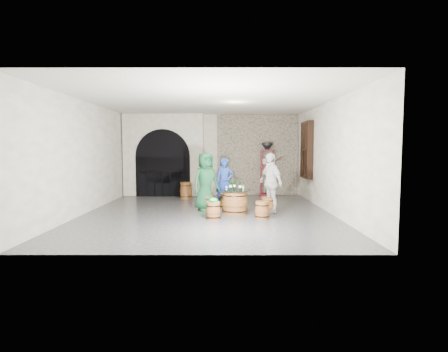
{
  "coord_description": "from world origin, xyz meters",
  "views": [
    {
      "loc": [
        0.48,
        -9.96,
        1.85
      ],
      "look_at": [
        0.47,
        0.22,
        1.05
      ],
      "focal_mm": 28.0,
      "sensor_mm": 36.0,
      "label": 1
    }
  ],
  "objects_px": {
    "person_white": "(270,183)",
    "wine_bottle_center": "(240,185)",
    "barrel_table": "(235,202)",
    "barrel_stool_near_right": "(262,210)",
    "barrel_stool_near_left": "(213,211)",
    "corking_press": "(267,165)",
    "barrel_stool_right": "(268,205)",
    "person_green": "(206,181)",
    "person_blue": "(225,183)",
    "wine_bottle_right": "(234,185)",
    "barrel_stool_left": "(207,203)",
    "barrel_stool_far": "(226,201)",
    "side_barrel": "(186,190)",
    "wine_bottle_left": "(231,185)"
  },
  "relations": [
    {
      "from": "person_white",
      "to": "wine_bottle_center",
      "type": "height_order",
      "value": "person_white"
    },
    {
      "from": "barrel_stool_right",
      "to": "person_blue",
      "type": "height_order",
      "value": "person_blue"
    },
    {
      "from": "barrel_table",
      "to": "person_green",
      "type": "distance_m",
      "value": 1.15
    },
    {
      "from": "person_blue",
      "to": "barrel_stool_near_left",
      "type": "bearing_deg",
      "value": -95.86
    },
    {
      "from": "corking_press",
      "to": "side_barrel",
      "type": "bearing_deg",
      "value": -157.39
    },
    {
      "from": "barrel_stool_left",
      "to": "barrel_stool_far",
      "type": "bearing_deg",
      "value": 35.85
    },
    {
      "from": "person_green",
      "to": "side_barrel",
      "type": "bearing_deg",
      "value": 73.35
    },
    {
      "from": "wine_bottle_right",
      "to": "barrel_stool_far",
      "type": "bearing_deg",
      "value": 105.39
    },
    {
      "from": "barrel_stool_near_left",
      "to": "barrel_stool_right",
      "type": "bearing_deg",
      "value": 31.47
    },
    {
      "from": "barrel_stool_right",
      "to": "wine_bottle_right",
      "type": "xyz_separation_m",
      "value": [
        -0.97,
        -0.08,
        0.59
      ]
    },
    {
      "from": "wine_bottle_left",
      "to": "person_blue",
      "type": "bearing_deg",
      "value": 98.7
    },
    {
      "from": "barrel_stool_left",
      "to": "person_green",
      "type": "distance_m",
      "value": 0.64
    },
    {
      "from": "person_green",
      "to": "side_barrel",
      "type": "height_order",
      "value": "person_green"
    },
    {
      "from": "barrel_table",
      "to": "barrel_stool_near_right",
      "type": "xyz_separation_m",
      "value": [
        0.7,
        -0.67,
        -0.11
      ]
    },
    {
      "from": "corking_press",
      "to": "person_blue",
      "type": "bearing_deg",
      "value": -111.63
    },
    {
      "from": "barrel_stool_left",
      "to": "wine_bottle_left",
      "type": "height_order",
      "value": "wine_bottle_left"
    },
    {
      "from": "barrel_table",
      "to": "person_green",
      "type": "height_order",
      "value": "person_green"
    },
    {
      "from": "barrel_stool_far",
      "to": "barrel_stool_near_left",
      "type": "bearing_deg",
      "value": -101.33
    },
    {
      "from": "wine_bottle_left",
      "to": "corking_press",
      "type": "distance_m",
      "value": 3.91
    },
    {
      "from": "barrel_stool_right",
      "to": "wine_bottle_center",
      "type": "bearing_deg",
      "value": -162.48
    },
    {
      "from": "barrel_stool_left",
      "to": "barrel_stool_near_left",
      "type": "height_order",
      "value": "same"
    },
    {
      "from": "barrel_stool_far",
      "to": "person_green",
      "type": "distance_m",
      "value": 0.97
    },
    {
      "from": "barrel_stool_right",
      "to": "person_green",
      "type": "bearing_deg",
      "value": 168.1
    },
    {
      "from": "barrel_stool_left",
      "to": "barrel_stool_far",
      "type": "height_order",
      "value": "same"
    },
    {
      "from": "barrel_stool_left",
      "to": "corking_press",
      "type": "xyz_separation_m",
      "value": [
        2.16,
        3.1,
        0.98
      ]
    },
    {
      "from": "barrel_stool_near_right",
      "to": "person_white",
      "type": "distance_m",
      "value": 1.12
    },
    {
      "from": "person_white",
      "to": "barrel_stool_near_left",
      "type": "bearing_deg",
      "value": -86.36
    },
    {
      "from": "wine_bottle_center",
      "to": "wine_bottle_right",
      "type": "distance_m",
      "value": 0.24
    },
    {
      "from": "barrel_stool_near_left",
      "to": "corking_press",
      "type": "xyz_separation_m",
      "value": [
        1.94,
        4.4,
        0.98
      ]
    },
    {
      "from": "barrel_stool_right",
      "to": "person_white",
      "type": "xyz_separation_m",
      "value": [
        0.07,
        0.01,
        0.64
      ]
    },
    {
      "from": "barrel_stool_near_right",
      "to": "person_green",
      "type": "relative_size",
      "value": 0.26
    },
    {
      "from": "wine_bottle_left",
      "to": "wine_bottle_right",
      "type": "bearing_deg",
      "value": 33.27
    },
    {
      "from": "barrel_table",
      "to": "corking_press",
      "type": "bearing_deg",
      "value": 69.65
    },
    {
      "from": "barrel_table",
      "to": "corking_press",
      "type": "relative_size",
      "value": 0.43
    },
    {
      "from": "barrel_stool_near_left",
      "to": "wine_bottle_center",
      "type": "xyz_separation_m",
      "value": [
        0.73,
        0.69,
        0.59
      ]
    },
    {
      "from": "barrel_stool_right",
      "to": "person_white",
      "type": "distance_m",
      "value": 0.65
    },
    {
      "from": "barrel_stool_left",
      "to": "person_blue",
      "type": "xyz_separation_m",
      "value": [
        0.52,
        0.58,
        0.55
      ]
    },
    {
      "from": "barrel_table",
      "to": "barrel_stool_near_right",
      "type": "height_order",
      "value": "barrel_table"
    },
    {
      "from": "barrel_table",
      "to": "wine_bottle_center",
      "type": "distance_m",
      "value": 0.51
    },
    {
      "from": "wine_bottle_left",
      "to": "person_white",
      "type": "bearing_deg",
      "value": 8.03
    },
    {
      "from": "barrel_stool_right",
      "to": "barrel_stool_near_right",
      "type": "relative_size",
      "value": 1.0
    },
    {
      "from": "person_green",
      "to": "person_blue",
      "type": "relative_size",
      "value": 1.11
    },
    {
      "from": "barrel_stool_left",
      "to": "wine_bottle_center",
      "type": "xyz_separation_m",
      "value": [
        0.96,
        -0.61,
        0.59
      ]
    },
    {
      "from": "wine_bottle_right",
      "to": "side_barrel",
      "type": "relative_size",
      "value": 0.53
    },
    {
      "from": "barrel_stool_near_right",
      "to": "barrel_stool_near_left",
      "type": "height_order",
      "value": "same"
    },
    {
      "from": "person_green",
      "to": "side_barrel",
      "type": "distance_m",
      "value": 2.67
    },
    {
      "from": "barrel_stool_far",
      "to": "side_barrel",
      "type": "relative_size",
      "value": 0.75
    },
    {
      "from": "side_barrel",
      "to": "corking_press",
      "type": "xyz_separation_m",
      "value": [
        3.07,
        0.6,
        0.91
      ]
    },
    {
      "from": "barrel_stool_near_right",
      "to": "corking_press",
      "type": "height_order",
      "value": "corking_press"
    },
    {
      "from": "barrel_stool_left",
      "to": "person_green",
      "type": "bearing_deg",
      "value": 146.98
    }
  ]
}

